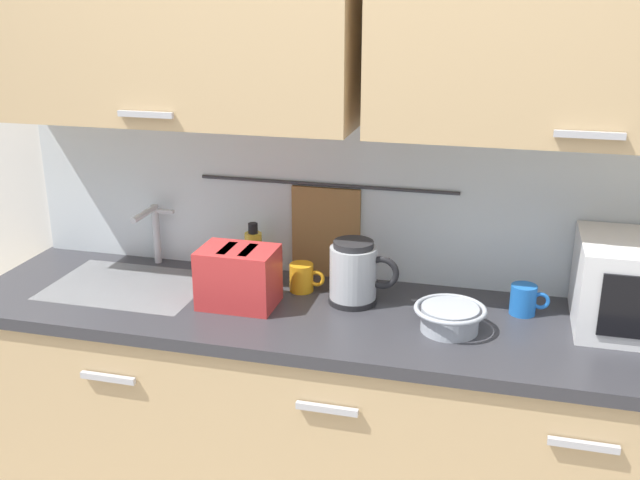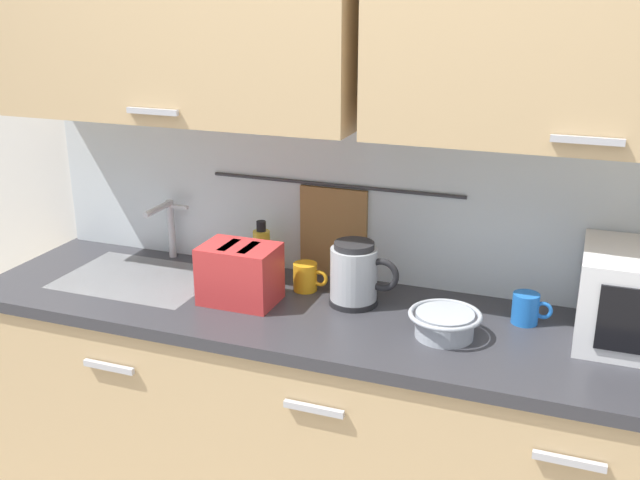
% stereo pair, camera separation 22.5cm
% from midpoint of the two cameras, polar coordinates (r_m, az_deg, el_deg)
% --- Properties ---
extents(counter_unit, '(2.53, 0.64, 0.90)m').
position_cam_midpoint_polar(counter_unit, '(2.53, 4.55, -14.84)').
color(counter_unit, tan).
rests_on(counter_unit, ground).
extents(back_wall_assembly, '(3.70, 0.41, 2.50)m').
position_cam_midpoint_polar(back_wall_assembly, '(2.35, 7.08, 10.47)').
color(back_wall_assembly, silver).
rests_on(back_wall_assembly, ground).
extents(sink_faucet, '(0.09, 0.17, 0.22)m').
position_cam_midpoint_polar(sink_faucet, '(2.74, -9.42, 1.34)').
color(sink_faucet, '#B2B5BA').
rests_on(sink_faucet, counter_unit).
extents(electric_kettle, '(0.23, 0.16, 0.21)m').
position_cam_midpoint_polar(electric_kettle, '(2.34, 5.48, -2.72)').
color(electric_kettle, black).
rests_on(electric_kettle, counter_unit).
extents(dish_soap_bottle, '(0.06, 0.06, 0.20)m').
position_cam_midpoint_polar(dish_soap_bottle, '(2.58, -2.05, -0.90)').
color(dish_soap_bottle, yellow).
rests_on(dish_soap_bottle, counter_unit).
extents(mug_near_sink, '(0.12, 0.08, 0.09)m').
position_cam_midpoint_polar(mug_near_sink, '(2.46, 1.53, -2.92)').
color(mug_near_sink, orange).
rests_on(mug_near_sink, counter_unit).
extents(mixing_bowl, '(0.21, 0.21, 0.08)m').
position_cam_midpoint_polar(mixing_bowl, '(2.19, 12.55, -6.31)').
color(mixing_bowl, '#A5ADB7').
rests_on(mixing_bowl, counter_unit).
extents(toaster, '(0.26, 0.17, 0.19)m').
position_cam_midpoint_polar(toaster, '(2.36, -3.53, -2.66)').
color(toaster, red).
rests_on(toaster, counter_unit).
extents(mug_by_kettle, '(0.12, 0.08, 0.09)m').
position_cam_midpoint_polar(mug_by_kettle, '(2.34, 18.36, -5.11)').
color(mug_by_kettle, blue).
rests_on(mug_by_kettle, counter_unit).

